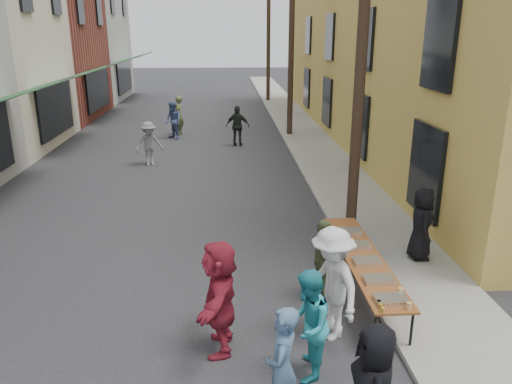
{
  "coord_description": "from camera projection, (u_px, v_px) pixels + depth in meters",
  "views": [
    {
      "loc": [
        1.26,
        -8.26,
        4.81
      ],
      "look_at": [
        1.93,
        2.48,
        1.3
      ],
      "focal_mm": 35.0,
      "sensor_mm": 36.0,
      "label": 1
    }
  ],
  "objects": [
    {
      "name": "passerby_left",
      "position": [
        149.0,
        144.0,
        18.36
      ],
      "size": [
        1.2,
        0.96,
        1.62
      ],
      "primitive_type": "imported",
      "rotation": [
        0.0,
        0.0,
        0.4
      ],
      "color": "slate",
      "rests_on": "ground"
    },
    {
      "name": "catering_tray_buns",
      "position": [
        367.0,
        261.0,
        9.09
      ],
      "size": [
        0.5,
        0.33,
        0.08
      ],
      "primitive_type": "cube",
      "color": "tan",
      "rests_on": "serving_table"
    },
    {
      "name": "building_ochre",
      "position": [
        450.0,
        25.0,
        21.64
      ],
      "size": [
        10.0,
        28.0,
        10.0
      ],
      "primitive_type": "cube",
      "color": "gold",
      "rests_on": "ground"
    },
    {
      "name": "utility_pole_mid",
      "position": [
        291.0,
        37.0,
        22.35
      ],
      "size": [
        0.26,
        0.26,
        9.0
      ],
      "primitive_type": "cylinder",
      "color": "#2D2116",
      "rests_on": "ground"
    },
    {
      "name": "catering_tray_foil_b",
      "position": [
        378.0,
        279.0,
        8.43
      ],
      "size": [
        0.5,
        0.33,
        0.08
      ],
      "primitive_type": "cube",
      "color": "#B2B2B7",
      "rests_on": "serving_table"
    },
    {
      "name": "passerby_right",
      "position": [
        179.0,
        116.0,
        23.67
      ],
      "size": [
        0.5,
        0.71,
        1.85
      ],
      "primitive_type": "imported",
      "rotation": [
        0.0,
        0.0,
        4.62
      ],
      "color": "#54663B",
      "rests_on": "ground"
    },
    {
      "name": "condiment_jar_a",
      "position": [
        383.0,
        310.0,
        7.51
      ],
      "size": [
        0.07,
        0.07,
        0.08
      ],
      "primitive_type": "cylinder",
      "color": "#A57F26",
      "rests_on": "serving_table"
    },
    {
      "name": "guest_front_d",
      "position": [
        332.0,
        284.0,
        7.95
      ],
      "size": [
        1.12,
        1.41,
        1.91
      ],
      "primitive_type": "imported",
      "rotation": [
        0.0,
        0.0,
        -1.18
      ],
      "color": "silver",
      "rests_on": "ground"
    },
    {
      "name": "passerby_far",
      "position": [
        173.0,
        121.0,
        22.78
      ],
      "size": [
        1.02,
        1.05,
        1.71
      ],
      "primitive_type": "imported",
      "rotation": [
        0.0,
        0.0,
        5.37
      ],
      "color": "#435581",
      "rests_on": "ground"
    },
    {
      "name": "ground",
      "position": [
        161.0,
        302.0,
        9.26
      ],
      "size": [
        120.0,
        120.0,
        0.0
      ],
      "primitive_type": "plane",
      "color": "#28282B",
      "rests_on": "ground"
    },
    {
      "name": "server",
      "position": [
        421.0,
        224.0,
        10.58
      ],
      "size": [
        0.61,
        0.84,
        1.58
      ],
      "primitive_type": "imported",
      "rotation": [
        0.0,
        0.0,
        1.42
      ],
      "color": "black",
      "rests_on": "sidewalk"
    },
    {
      "name": "condiment_jar_c",
      "position": [
        379.0,
        303.0,
        7.7
      ],
      "size": [
        0.07,
        0.07,
        0.08
      ],
      "primitive_type": "cylinder",
      "color": "#A57F26",
      "rests_on": "serving_table"
    },
    {
      "name": "serving_table",
      "position": [
        363.0,
        258.0,
        9.4
      ],
      "size": [
        0.7,
        4.0,
        0.75
      ],
      "color": "brown",
      "rests_on": "ground"
    },
    {
      "name": "guest_front_c",
      "position": [
        308.0,
        325.0,
        7.05
      ],
      "size": [
        0.82,
        0.95,
        1.66
      ],
      "primitive_type": "imported",
      "rotation": [
        0.0,
        0.0,
        -1.84
      ],
      "color": "teal",
      "rests_on": "ground"
    },
    {
      "name": "guest_front_e",
      "position": [
        323.0,
        260.0,
        9.13
      ],
      "size": [
        0.49,
        0.97,
        1.59
      ],
      "primitive_type": "imported",
      "rotation": [
        0.0,
        0.0,
        -1.69
      ],
      "color": "#526138",
      "rests_on": "ground"
    },
    {
      "name": "utility_pole_far",
      "position": [
        268.0,
        34.0,
        33.73
      ],
      "size": [
        0.26,
        0.26,
        9.0
      ],
      "primitive_type": "cylinder",
      "color": "#2D2116",
      "rests_on": "ground"
    },
    {
      "name": "catering_tray_sausage",
      "position": [
        391.0,
        299.0,
        7.81
      ],
      "size": [
        0.5,
        0.33,
        0.08
      ],
      "primitive_type": "cube",
      "color": "maroon",
      "rests_on": "serving_table"
    },
    {
      "name": "passerby_mid",
      "position": [
        238.0,
        126.0,
        21.39
      ],
      "size": [
        1.07,
        0.59,
        1.74
      ],
      "primitive_type": "imported",
      "rotation": [
        0.0,
        0.0,
        2.97
      ],
      "color": "black",
      "rests_on": "ground"
    },
    {
      "name": "utility_pole_near",
      "position": [
        362.0,
        44.0,
        10.96
      ],
      "size": [
        0.26,
        0.26,
        9.0
      ],
      "primitive_type": "cylinder",
      "color": "#2D2116",
      "rests_on": "ground"
    },
    {
      "name": "sidewalk",
      "position": [
        304.0,
        134.0,
        23.77
      ],
      "size": [
        2.2,
        60.0,
        0.1
      ],
      "primitive_type": "cube",
      "color": "gray",
      "rests_on": "ground"
    },
    {
      "name": "catering_tray_foil_d",
      "position": [
        357.0,
        245.0,
        9.76
      ],
      "size": [
        0.5,
        0.33,
        0.08
      ],
      "primitive_type": "cube",
      "color": "#B2B2B7",
      "rests_on": "serving_table"
    },
    {
      "name": "guest_queue_back",
      "position": [
        220.0,
        297.0,
        7.63
      ],
      "size": [
        0.66,
        1.74,
        1.84
      ],
      "primitive_type": "imported",
      "rotation": [
        0.0,
        0.0,
        -1.64
      ],
      "color": "maroon",
      "rests_on": "ground"
    },
    {
      "name": "condiment_jar_b",
      "position": [
        381.0,
        306.0,
        7.61
      ],
      "size": [
        0.07,
        0.07,
        0.08
      ],
      "primitive_type": "cylinder",
      "color": "#A57F26",
      "rests_on": "serving_table"
    },
    {
      "name": "catering_tray_buns_end",
      "position": [
        349.0,
        232.0,
        10.42
      ],
      "size": [
        0.5,
        0.33,
        0.08
      ],
      "primitive_type": "cube",
      "color": "tan",
      "rests_on": "serving_table"
    },
    {
      "name": "guest_front_b",
      "position": [
        282.0,
        368.0,
        6.15
      ],
      "size": [
        0.54,
        0.69,
        1.67
      ],
      "primitive_type": "imported",
      "rotation": [
        0.0,
        0.0,
        -1.83
      ],
      "color": "#47668A",
      "rests_on": "ground"
    },
    {
      "name": "cup_stack",
      "position": [
        409.0,
        306.0,
        7.58
      ],
      "size": [
        0.08,
        0.08,
        0.12
      ],
      "primitive_type": "cylinder",
      "color": "tan",
      "rests_on": "serving_table"
    }
  ]
}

